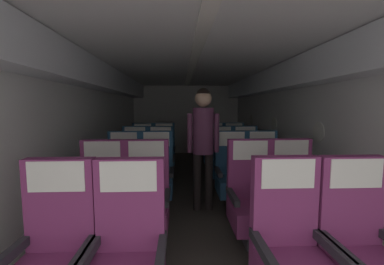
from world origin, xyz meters
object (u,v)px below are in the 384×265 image
(seat_e_left_aisle, at_px, (164,152))
(flight_attendant, at_px, (203,135))
(seat_c_right_aisle, at_px, (263,175))
(seat_d_left_window, at_px, (135,162))
(seat_a_right_aisle, at_px, (362,253))
(seat_a_right_window, at_px, (292,254))
(seat_d_right_aisle, at_px, (246,161))
(seat_e_right_window, at_px, (214,152))
(seat_a_left_window, at_px, (53,261))
(seat_a_left_aisle, at_px, (127,260))
(seat_b_left_window, at_px, (101,203))
(seat_c_left_window, at_px, (123,177))
(seat_c_left_aisle, at_px, (156,176))
(seat_b_left_aisle, at_px, (146,202))
(seat_b_right_window, at_px, (252,201))
(seat_d_right_window, at_px, (221,161))
(seat_e_right_aisle, at_px, (235,152))
(seat_d_left_aisle, at_px, (161,162))
(seat_b_right_aisle, at_px, (294,199))
(seat_c_right_window, at_px, (233,176))
(seat_e_left_window, at_px, (143,152))

(seat_e_left_aisle, xyz_separation_m, flight_attendant, (0.65, -1.93, 0.58))
(seat_c_right_aisle, relative_size, seat_d_left_window, 1.00)
(seat_a_right_aisle, height_order, seat_a_right_window, same)
(seat_d_right_aisle, bearing_deg, seat_e_right_window, 115.89)
(seat_d_left_window, relative_size, seat_d_right_aisle, 1.00)
(seat_a_left_window, height_order, seat_e_left_aisle, same)
(seat_a_left_aisle, bearing_deg, seat_b_left_window, 115.82)
(seat_a_right_aisle, distance_m, flight_attendant, 2.09)
(flight_attendant, bearing_deg, seat_c_left_window, 8.90)
(seat_c_left_aisle, relative_size, seat_c_right_aisle, 1.00)
(seat_b_left_aisle, height_order, seat_d_right_aisle, same)
(seat_c_left_aisle, height_order, seat_d_right_aisle, same)
(seat_b_left_aisle, xyz_separation_m, seat_b_right_window, (1.08, -0.02, 0.00))
(seat_b_right_window, bearing_deg, seat_a_left_window, -149.27)
(seat_a_left_window, bearing_deg, seat_e_left_aisle, 83.01)
(seat_c_right_aisle, distance_m, seat_d_right_window, 1.03)
(seat_a_left_window, relative_size, seat_e_right_aisle, 1.00)
(seat_a_left_aisle, bearing_deg, seat_c_left_window, 103.47)
(seat_c_right_aisle, distance_m, seat_e_right_window, 1.90)
(seat_b_left_aisle, xyz_separation_m, seat_e_left_aisle, (0.00, 2.79, 0.00))
(seat_c_left_window, relative_size, flight_attendant, 0.64)
(seat_c_right_aisle, height_order, seat_d_left_window, same)
(seat_a_left_window, distance_m, seat_d_left_aisle, 2.81)
(seat_c_left_aisle, relative_size, seat_d_right_window, 1.00)
(seat_b_left_window, xyz_separation_m, seat_c_right_aisle, (1.97, 0.92, 0.00))
(seat_a_right_aisle, relative_size, seat_b_right_aisle, 1.00)
(seat_a_left_window, relative_size, seat_c_right_window, 1.00)
(seat_c_left_window, height_order, seat_e_left_window, same)
(seat_a_right_aisle, distance_m, seat_e_left_aisle, 4.04)
(seat_a_left_window, xyz_separation_m, seat_c_right_window, (1.54, 1.85, 0.00))
(seat_b_left_aisle, xyz_separation_m, seat_e_left_window, (-0.45, 2.80, 0.00))
(seat_b_left_window, distance_m, seat_d_left_window, 1.87)
(seat_b_left_window, bearing_deg, seat_c_left_window, 89.36)
(seat_c_left_window, relative_size, seat_d_left_window, 1.00)
(seat_b_left_window, height_order, seat_b_right_aisle, same)
(seat_b_left_window, height_order, seat_e_right_aisle, same)
(seat_c_left_window, relative_size, seat_d_left_aisle, 1.00)
(seat_a_right_aisle, bearing_deg, seat_e_right_aisle, 90.10)
(seat_c_left_window, relative_size, seat_e_left_aisle, 1.00)
(seat_d_left_window, xyz_separation_m, seat_e_right_aisle, (1.98, 0.93, 0.00))
(seat_a_right_window, bearing_deg, seat_c_left_window, 128.93)
(seat_e_left_aisle, relative_size, seat_e_right_aisle, 1.00)
(seat_b_left_aisle, bearing_deg, seat_b_right_window, -0.96)
(seat_c_right_window, height_order, seat_d_right_window, same)
(seat_b_left_window, height_order, seat_c_right_aisle, same)
(seat_d_right_window, bearing_deg, seat_e_left_window, 148.42)
(seat_a_left_window, height_order, seat_b_left_aisle, same)
(seat_d_right_aisle, distance_m, seat_e_left_window, 2.19)
(seat_d_right_aisle, bearing_deg, seat_c_left_window, -154.69)
(seat_d_right_window, bearing_deg, seat_b_left_window, -129.56)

